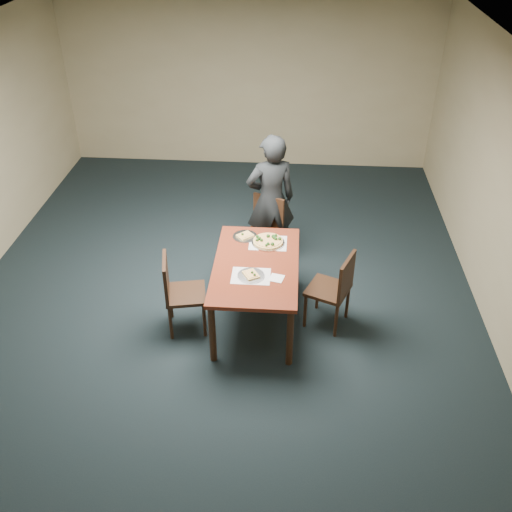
# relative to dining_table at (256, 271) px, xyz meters

# --- Properties ---
(ground) EXTENTS (8.00, 8.00, 0.00)m
(ground) POSITION_rel_dining_table_xyz_m (-0.43, 0.18, -0.66)
(ground) COLOR black
(ground) RESTS_ON ground
(room_shell) EXTENTS (8.00, 8.00, 8.00)m
(room_shell) POSITION_rel_dining_table_xyz_m (-0.43, 0.18, 1.08)
(room_shell) COLOR tan
(room_shell) RESTS_ON ground
(dining_table) EXTENTS (0.90, 1.50, 0.75)m
(dining_table) POSITION_rel_dining_table_xyz_m (0.00, 0.00, 0.00)
(dining_table) COLOR #591E11
(dining_table) RESTS_ON ground
(chair_far) EXTENTS (0.56, 0.56, 0.91)m
(chair_far) POSITION_rel_dining_table_xyz_m (0.02, 1.13, -0.14)
(chair_far) COLOR black
(chair_far) RESTS_ON ground
(chair_left) EXTENTS (0.49, 0.49, 0.91)m
(chair_left) POSITION_rel_dining_table_xyz_m (-0.82, -0.21, -0.14)
(chair_left) COLOR black
(chair_left) RESTS_ON ground
(chair_right) EXTENTS (0.55, 0.55, 0.91)m
(chair_right) POSITION_rel_dining_table_xyz_m (0.85, -0.03, -0.14)
(chair_right) COLOR black
(chair_right) RESTS_ON ground
(diner) EXTENTS (0.71, 0.57, 1.70)m
(diner) POSITION_rel_dining_table_xyz_m (0.09, 1.26, 0.19)
(diner) COLOR black
(diner) RESTS_ON ground
(placemat_main) EXTENTS (0.42, 0.32, 0.00)m
(placemat_main) POSITION_rel_dining_table_xyz_m (0.10, 0.42, 0.09)
(placemat_main) COLOR white
(placemat_main) RESTS_ON dining_table
(placemat_near) EXTENTS (0.40, 0.30, 0.00)m
(placemat_near) POSITION_rel_dining_table_xyz_m (-0.04, -0.22, 0.09)
(placemat_near) COLOR white
(placemat_near) RESTS_ON dining_table
(pizza_pan) EXTENTS (0.37, 0.37, 0.07)m
(pizza_pan) POSITION_rel_dining_table_xyz_m (0.11, 0.42, 0.12)
(pizza_pan) COLOR silver
(pizza_pan) RESTS_ON dining_table
(slice_plate_near) EXTENTS (0.28, 0.28, 0.05)m
(slice_plate_near) POSITION_rel_dining_table_xyz_m (-0.04, -0.23, 0.11)
(slice_plate_near) COLOR silver
(slice_plate_near) RESTS_ON dining_table
(slice_plate_far) EXTENTS (0.28, 0.28, 0.05)m
(slice_plate_far) POSITION_rel_dining_table_xyz_m (-0.17, 0.53, 0.10)
(slice_plate_far) COLOR silver
(slice_plate_far) RESTS_ON dining_table
(napkin) EXTENTS (0.17, 0.17, 0.01)m
(napkin) POSITION_rel_dining_table_xyz_m (0.23, -0.25, 0.09)
(napkin) COLOR white
(napkin) RESTS_ON dining_table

